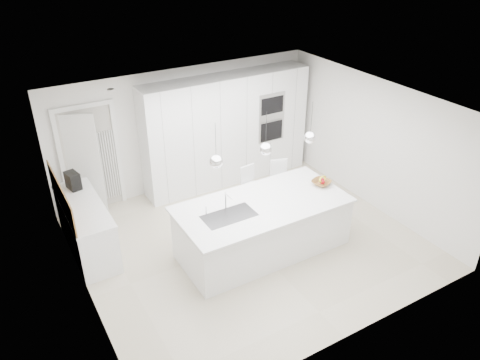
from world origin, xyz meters
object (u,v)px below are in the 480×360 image
fruit_bowl (321,183)px  bar_stool_left (251,193)px  island_base (263,229)px  bar_stool_right (282,187)px  espresso_machine (73,181)px

fruit_bowl → bar_stool_left: bearing=131.2°
island_base → bar_stool_right: bearing=41.8°
bar_stool_left → fruit_bowl: bearing=-57.4°
fruit_bowl → bar_stool_right: bearing=106.0°
espresso_machine → bar_stool_left: espresso_machine is taller
island_base → bar_stool_right: (0.98, 0.88, 0.09)m
espresso_machine → bar_stool_right: bearing=-31.9°
bar_stool_left → bar_stool_right: (0.61, -0.14, 0.01)m
island_base → bar_stool_left: bearing=69.8°
bar_stool_left → bar_stool_right: 0.63m
bar_stool_left → island_base: bearing=-118.8°
bar_stool_right → espresso_machine: bearing=177.9°
island_base → espresso_machine: (-2.53, 2.10, 0.62)m
espresso_machine → bar_stool_right: size_ratio=0.29×
espresso_machine → fruit_bowl: bearing=-41.4°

